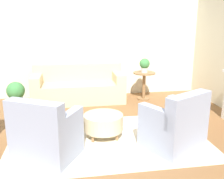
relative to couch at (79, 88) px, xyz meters
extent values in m
plane|color=brown|center=(0.41, -2.34, -0.33)|extent=(16.00, 16.00, 0.00)
cube|color=beige|center=(0.41, 0.56, 1.07)|extent=(9.68, 0.12, 2.80)
cube|color=beige|center=(0.41, -2.34, -0.33)|extent=(3.35, 2.06, 0.01)
cube|color=#C6B289|center=(0.00, -0.05, -0.10)|extent=(2.25, 0.90, 0.48)
cube|color=#C6B289|center=(0.00, 0.30, 0.36)|extent=(2.25, 0.20, 0.43)
cube|color=#C6B289|center=(-1.00, -0.07, 0.26)|extent=(0.24, 0.86, 0.24)
cube|color=#C6B289|center=(1.00, -0.07, 0.26)|extent=(0.24, 0.86, 0.24)
cube|color=olive|center=(0.00, -0.47, -0.30)|extent=(2.02, 0.05, 0.06)
cube|color=#8E99B2|center=(-0.57, -2.75, -0.10)|extent=(1.09, 1.05, 0.45)
cube|color=#8E99B2|center=(-0.69, -2.99, 0.37)|extent=(0.83, 0.58, 0.49)
cube|color=#8E99B2|center=(-0.25, -2.90, 0.26)|extent=(0.46, 0.68, 0.27)
cube|color=#8E99B2|center=(-0.86, -2.56, 0.26)|extent=(0.46, 0.68, 0.27)
cube|color=olive|center=(-0.40, -2.45, -0.29)|extent=(0.69, 0.41, 0.06)
cube|color=#8E99B2|center=(1.38, -2.75, -0.10)|extent=(1.09, 1.05, 0.45)
cube|color=#8E99B2|center=(1.51, -2.99, 0.37)|extent=(0.83, 0.58, 0.49)
cube|color=#8E99B2|center=(1.68, -2.56, 0.26)|extent=(0.46, 0.68, 0.27)
cube|color=#8E99B2|center=(1.07, -2.90, 0.26)|extent=(0.46, 0.68, 0.27)
cube|color=olive|center=(1.22, -2.45, -0.29)|extent=(0.69, 0.41, 0.06)
cylinder|color=#C6B289|center=(0.34, -2.18, -0.07)|extent=(0.69, 0.69, 0.28)
cylinder|color=olive|center=(0.14, -2.39, -0.26)|extent=(0.05, 0.05, 0.12)
cylinder|color=olive|center=(0.55, -2.39, -0.26)|extent=(0.05, 0.05, 0.12)
cylinder|color=olive|center=(0.14, -1.97, -0.26)|extent=(0.05, 0.05, 0.12)
cylinder|color=olive|center=(0.55, -1.97, -0.26)|extent=(0.05, 0.05, 0.12)
cylinder|color=olive|center=(1.66, -0.12, 0.36)|extent=(0.56, 0.56, 0.03)
cylinder|color=olive|center=(1.66, -0.12, 0.01)|extent=(0.08, 0.08, 0.68)
cylinder|color=olive|center=(1.66, -0.12, -0.32)|extent=(0.31, 0.31, 0.03)
cylinder|color=beige|center=(1.66, -0.12, 0.43)|extent=(0.17, 0.17, 0.11)
sphere|color=#3D7F42|center=(1.66, -0.12, 0.60)|extent=(0.26, 0.26, 0.26)
cylinder|color=beige|center=(-1.50, -0.11, -0.24)|extent=(0.30, 0.30, 0.18)
sphere|color=#3D7F42|center=(-1.50, -0.11, 0.03)|extent=(0.43, 0.43, 0.43)
camera|label=1|loc=(-0.19, -6.42, 1.68)|focal=42.00mm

